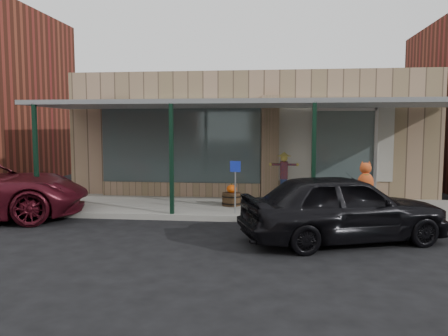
# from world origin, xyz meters

# --- Properties ---
(ground) EXTENTS (120.00, 120.00, 0.00)m
(ground) POSITION_xyz_m (0.00, 0.00, 0.00)
(ground) COLOR black
(ground) RESTS_ON ground
(sidewalk) EXTENTS (40.00, 3.20, 0.15)m
(sidewalk) POSITION_xyz_m (0.00, 3.60, 0.07)
(sidewalk) COLOR gray
(sidewalk) RESTS_ON ground
(storefront) EXTENTS (12.00, 6.25, 4.20)m
(storefront) POSITION_xyz_m (-0.00, 8.16, 2.09)
(storefront) COLOR #9B785F
(storefront) RESTS_ON ground
(awning) EXTENTS (12.00, 3.00, 3.04)m
(awning) POSITION_xyz_m (0.00, 3.56, 3.01)
(awning) COLOR slate
(awning) RESTS_ON ground
(block_buildings_near) EXTENTS (61.00, 8.00, 8.00)m
(block_buildings_near) POSITION_xyz_m (2.01, 9.20, 3.77)
(block_buildings_near) COLOR maroon
(block_buildings_near) RESTS_ON ground
(barrel_scarecrow) EXTENTS (0.91, 0.67, 1.50)m
(barrel_scarecrow) POSITION_xyz_m (1.13, 4.48, 0.66)
(barrel_scarecrow) COLOR #44301B
(barrel_scarecrow) RESTS_ON sidewalk
(barrel_pumpkin) EXTENTS (0.69, 0.69, 0.64)m
(barrel_pumpkin) POSITION_xyz_m (-0.38, 3.53, 0.38)
(barrel_pumpkin) COLOR #44301B
(barrel_pumpkin) RESTS_ON sidewalk
(handicap_sign) EXTENTS (0.28, 0.09, 1.37)m
(handicap_sign) POSITION_xyz_m (-0.17, 2.40, 1.03)
(handicap_sign) COLOR gray
(handicap_sign) RESTS_ON sidewalk
(parked_sedan) EXTENTS (4.59, 3.03, 1.64)m
(parked_sedan) POSITION_xyz_m (2.26, 0.37, 0.73)
(parked_sedan) COLOR black
(parked_sedan) RESTS_ON ground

